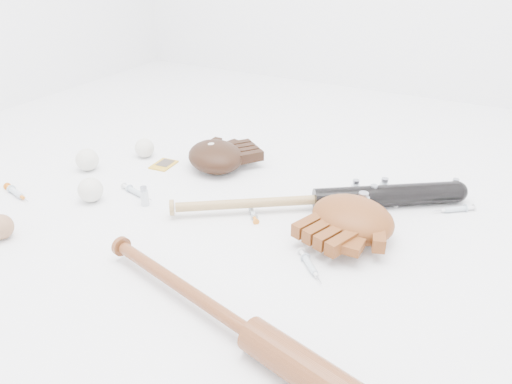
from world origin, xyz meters
The scene contains 23 objects.
bat_dark centered at (0.19, 0.15, 0.03)m, with size 0.95×0.07×0.07m, color black, non-canonical shape.
bat_wood centered at (0.30, -0.45, 0.04)m, with size 1.01×0.07×0.07m, color brown, non-canonical shape.
glove_dark centered at (-0.25, 0.25, 0.05)m, with size 0.27×0.27×0.10m, color black, non-canonical shape.
glove_tan centered at (0.33, 0.07, 0.05)m, with size 0.29×0.29×0.10m, color brown, non-canonical shape.
trading_card centered at (-0.43, 0.19, 0.00)m, with size 0.07×0.10×0.01m, color gold.
pedestal centered at (-0.26, 0.25, 0.02)m, with size 0.06×0.06×0.04m, color white.
baseball_on_pedestal centered at (-0.26, 0.25, 0.07)m, with size 0.06×0.06×0.06m, color silver.
baseball_left centered at (-0.64, 0.03, 0.04)m, with size 0.08×0.08×0.08m, color silver.
baseball_upper centered at (-0.54, 0.21, 0.04)m, with size 0.07×0.07×0.07m, color silver.
baseball_mid centered at (-0.46, -0.14, 0.04)m, with size 0.08×0.08×0.08m, color silver.
baseball_aged centered at (-0.52, -0.42, 0.04)m, with size 0.07×0.07×0.07m, color #946647.
syringe_0 centered at (-0.70, -0.23, 0.01)m, with size 0.17×0.03×0.02m, color #ADBCC6, non-canonical shape.
syringe_1 centered at (0.03, 0.03, 0.01)m, with size 0.13×0.02×0.02m, color #ADBCC6, non-canonical shape.
syringe_2 centered at (0.41, 0.33, 0.01)m, with size 0.13×0.02×0.02m, color #ADBCC6, non-canonical shape.
syringe_3 centered at (0.29, -0.14, 0.01)m, with size 0.16×0.03×0.02m, color #ADBCC6, non-canonical shape.
syringe_4 centered at (0.57, 0.34, 0.01)m, with size 0.15×0.03×0.02m, color #ADBCC6, non-canonical shape.
syringe_5 centered at (-0.36, -0.04, 0.01)m, with size 0.16×0.03×0.02m, color #ADBCC6, non-canonical shape.
vial_0 centered at (0.35, 0.31, 0.04)m, with size 0.03×0.03×0.07m, color silver.
vial_1 centered at (0.27, 0.27, 0.03)m, with size 0.03×0.03×0.07m, color silver.
vial_2 centered at (0.33, 0.25, 0.04)m, with size 0.03×0.03×0.07m, color silver.
vial_3 centered at (0.33, 0.16, 0.04)m, with size 0.04×0.04×0.09m, color silver.
vial_4 centered at (-0.29, -0.08, 0.03)m, with size 0.03×0.03×0.06m, color silver.
vial_5 centered at (0.55, 0.43, 0.03)m, with size 0.03×0.03×0.07m, color silver.
Camera 1 is at (0.66, -1.11, 0.76)m, focal length 35.00 mm.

